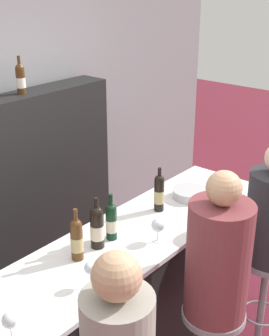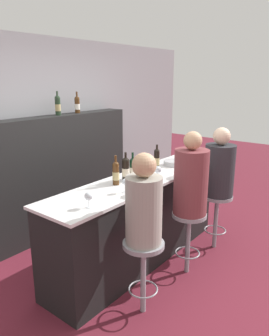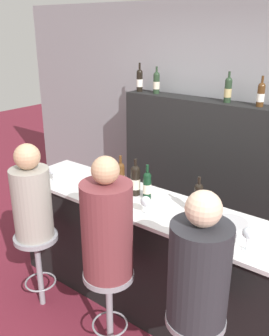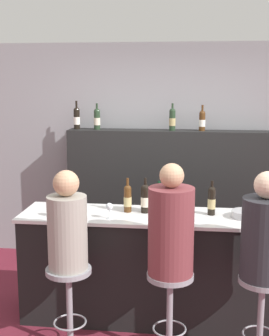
# 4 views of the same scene
# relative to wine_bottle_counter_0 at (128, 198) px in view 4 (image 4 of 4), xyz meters

# --- Properties ---
(ground_plane) EXTENTS (16.00, 16.00, 0.00)m
(ground_plane) POSITION_rel_wine_bottle_counter_0_xyz_m (0.30, -0.36, -1.12)
(ground_plane) COLOR maroon
(wall_back) EXTENTS (6.40, 0.05, 2.60)m
(wall_back) POSITION_rel_wine_bottle_counter_0_xyz_m (0.30, 1.52, 0.18)
(wall_back) COLOR gray
(wall_back) RESTS_ON ground_plane
(bar_counter) EXTENTS (2.51, 0.62, 0.99)m
(bar_counter) POSITION_rel_wine_bottle_counter_0_xyz_m (0.30, -0.07, -0.62)
(bar_counter) COLOR black
(bar_counter) RESTS_ON ground_plane
(back_bar_cabinet) EXTENTS (2.35, 0.28, 1.60)m
(back_bar_cabinet) POSITION_rel_wine_bottle_counter_0_xyz_m (0.30, 1.29, -0.32)
(back_bar_cabinet) COLOR black
(back_bar_cabinet) RESTS_ON ground_plane
(wine_bottle_counter_0) EXTENTS (0.07, 0.07, 0.31)m
(wine_bottle_counter_0) POSITION_rel_wine_bottle_counter_0_xyz_m (0.00, 0.00, 0.00)
(wine_bottle_counter_0) COLOR #4C2D14
(wine_bottle_counter_0) RESTS_ON bar_counter
(wine_bottle_counter_1) EXTENTS (0.08, 0.08, 0.32)m
(wine_bottle_counter_1) POSITION_rel_wine_bottle_counter_0_xyz_m (0.16, 0.00, 0.00)
(wine_bottle_counter_1) COLOR black
(wine_bottle_counter_1) RESTS_ON bar_counter
(wine_bottle_counter_2) EXTENTS (0.07, 0.07, 0.30)m
(wine_bottle_counter_2) POSITION_rel_wine_bottle_counter_0_xyz_m (0.28, -0.00, -0.01)
(wine_bottle_counter_2) COLOR black
(wine_bottle_counter_2) RESTS_ON bar_counter
(wine_bottle_counter_3) EXTENTS (0.07, 0.07, 0.31)m
(wine_bottle_counter_3) POSITION_rel_wine_bottle_counter_0_xyz_m (0.75, 0.00, 0.00)
(wine_bottle_counter_3) COLOR black
(wine_bottle_counter_3) RESTS_ON bar_counter
(wine_bottle_backbar_0) EXTENTS (0.07, 0.07, 0.33)m
(wine_bottle_backbar_0) POSITION_rel_wine_bottle_counter_0_xyz_m (-0.78, 1.29, 0.61)
(wine_bottle_backbar_0) COLOR black
(wine_bottle_backbar_0) RESTS_ON back_bar_cabinet
(wine_bottle_backbar_1) EXTENTS (0.07, 0.07, 0.30)m
(wine_bottle_backbar_1) POSITION_rel_wine_bottle_counter_0_xyz_m (-0.54, 1.29, 0.60)
(wine_bottle_backbar_1) COLOR #233823
(wine_bottle_backbar_1) RESTS_ON back_bar_cabinet
(wine_bottle_backbar_2) EXTENTS (0.07, 0.07, 0.31)m
(wine_bottle_backbar_2) POSITION_rel_wine_bottle_counter_0_xyz_m (0.34, 1.29, 0.61)
(wine_bottle_backbar_2) COLOR #233823
(wine_bottle_backbar_2) RESTS_ON back_bar_cabinet
(wine_bottle_backbar_3) EXTENTS (0.07, 0.07, 0.29)m
(wine_bottle_backbar_3) POSITION_rel_wine_bottle_counter_0_xyz_m (0.68, 1.29, 0.60)
(wine_bottle_backbar_3) COLOR #4C2D14
(wine_bottle_backbar_3) RESTS_ON back_bar_cabinet
(wine_glass_0) EXTENTS (0.07, 0.07, 0.14)m
(wine_glass_0) POSITION_rel_wine_bottle_counter_0_xyz_m (-0.62, -0.23, -0.03)
(wine_glass_0) COLOR silver
(wine_glass_0) RESTS_ON bar_counter
(wine_glass_1) EXTENTS (0.06, 0.06, 0.14)m
(wine_glass_1) POSITION_rel_wine_bottle_counter_0_xyz_m (-0.13, -0.23, -0.03)
(wine_glass_1) COLOR silver
(wine_glass_1) RESTS_ON bar_counter
(wine_glass_2) EXTENTS (0.08, 0.08, 0.15)m
(wine_glass_2) POSITION_rel_wine_bottle_counter_0_xyz_m (0.44, -0.23, -0.03)
(wine_glass_2) COLOR silver
(wine_glass_2) RESTS_ON bar_counter
(metal_bowl) EXTENTS (0.24, 0.24, 0.06)m
(metal_bowl) POSITION_rel_wine_bottle_counter_0_xyz_m (1.04, -0.05, -0.10)
(metal_bowl) COLOR #B7B7BC
(metal_bowl) RESTS_ON bar_counter
(bar_stool_left) EXTENTS (0.37, 0.37, 0.70)m
(bar_stool_left) POSITION_rel_wine_bottle_counter_0_xyz_m (-0.39, -0.65, -0.58)
(bar_stool_left) COLOR gray
(bar_stool_left) RESTS_ON ground_plane
(guest_seated_left) EXTENTS (0.31, 0.31, 0.80)m
(guest_seated_left) POSITION_rel_wine_bottle_counter_0_xyz_m (-0.39, -0.65, -0.07)
(guest_seated_left) COLOR gray
(guest_seated_left) RESTS_ON bar_stool_left
(bar_stool_middle) EXTENTS (0.37, 0.37, 0.70)m
(bar_stool_middle) POSITION_rel_wine_bottle_counter_0_xyz_m (0.42, -0.65, -0.58)
(bar_stool_middle) COLOR gray
(bar_stool_middle) RESTS_ON ground_plane
(guest_seated_middle) EXTENTS (0.35, 0.35, 0.87)m
(guest_seated_middle) POSITION_rel_wine_bottle_counter_0_xyz_m (0.42, -0.65, -0.05)
(guest_seated_middle) COLOR brown
(guest_seated_middle) RESTS_ON bar_stool_middle
(bar_stool_right) EXTENTS (0.37, 0.37, 0.70)m
(bar_stool_right) POSITION_rel_wine_bottle_counter_0_xyz_m (1.12, -0.65, -0.58)
(bar_stool_right) COLOR gray
(bar_stool_right) RESTS_ON ground_plane
(guest_seated_right) EXTENTS (0.36, 0.36, 0.82)m
(guest_seated_right) POSITION_rel_wine_bottle_counter_0_xyz_m (1.12, -0.65, -0.07)
(guest_seated_right) COLOR #28282D
(guest_seated_right) RESTS_ON bar_stool_right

